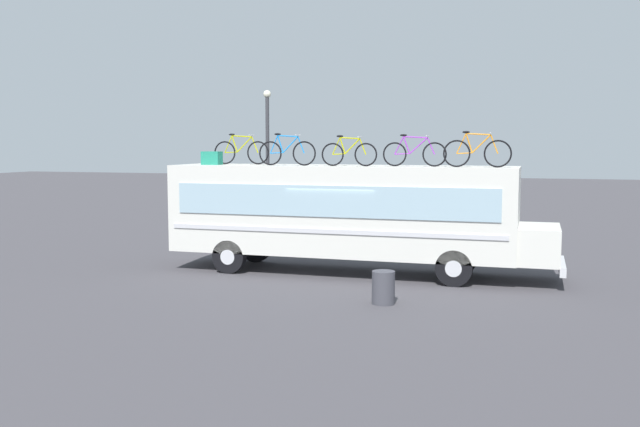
% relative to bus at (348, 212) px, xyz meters
% --- Properties ---
extents(ground_plane, '(120.00, 120.00, 0.00)m').
position_rel_bus_xyz_m(ground_plane, '(-0.20, -0.00, -1.78)').
color(ground_plane, '#423F44').
extents(bus, '(11.06, 2.37, 3.09)m').
position_rel_bus_xyz_m(bus, '(0.00, 0.00, 0.00)').
color(bus, silver).
rests_on(bus, ground).
extents(luggage_bag_1, '(0.56, 0.35, 0.39)m').
position_rel_bus_xyz_m(luggage_bag_1, '(-4.13, -0.27, 1.51)').
color(luggage_bag_1, '#1E7F66').
rests_on(luggage_bag_1, bus).
extents(rooftop_bicycle_1, '(1.79, 0.44, 0.93)m').
position_rel_bus_xyz_m(rooftop_bicycle_1, '(-3.46, 0.37, 1.70)').
color(rooftop_bicycle_1, black).
rests_on(rooftop_bicycle_1, bus).
extents(rooftop_bicycle_2, '(1.73, 0.44, 0.93)m').
position_rel_bus_xyz_m(rooftop_bicycle_2, '(-1.73, -0.32, 1.70)').
color(rooftop_bicycle_2, black).
rests_on(rooftop_bicycle_2, bus).
extents(rooftop_bicycle_3, '(1.60, 0.44, 0.86)m').
position_rel_bus_xyz_m(rooftop_bicycle_3, '(0.12, -0.38, 1.67)').
color(rooftop_bicycle_3, black).
rests_on(rooftop_bicycle_3, bus).
extents(rooftop_bicycle_4, '(1.77, 0.44, 0.89)m').
position_rel_bus_xyz_m(rooftop_bicycle_4, '(1.91, -0.13, 1.68)').
color(rooftop_bicycle_4, black).
rests_on(rooftop_bicycle_4, bus).
extents(rooftop_bicycle_5, '(1.79, 0.44, 0.96)m').
position_rel_bus_xyz_m(rooftop_bicycle_5, '(3.62, -0.36, 1.71)').
color(rooftop_bicycle_5, black).
rests_on(rooftop_bicycle_5, bus).
extents(trash_bin, '(0.54, 0.54, 0.77)m').
position_rel_bus_xyz_m(trash_bin, '(1.81, -3.58, -1.40)').
color(trash_bin, '#3F3F47').
rests_on(trash_bin, ground).
extents(street_lamp, '(0.29, 0.29, 5.71)m').
position_rel_bus_xyz_m(street_lamp, '(-4.62, 5.52, 1.47)').
color(street_lamp, '#38383D').
rests_on(street_lamp, ground).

